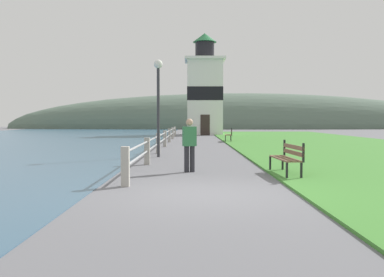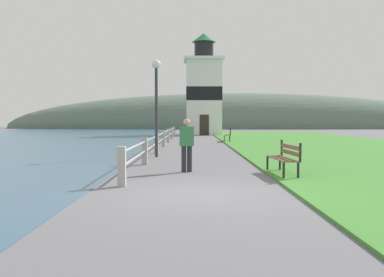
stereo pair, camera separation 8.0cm
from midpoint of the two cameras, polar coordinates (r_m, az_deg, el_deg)
name	(u,v)px [view 2 (the right image)]	position (r m, az deg, el deg)	size (l,w,h in m)	color
ground_plane	(202,194)	(8.85, 1.63, -7.44)	(160.00, 160.00, 0.00)	slate
grass_verge	(326,144)	(27.27, 17.46, -0.72)	(12.00, 51.83, 0.06)	#428433
seawall_railing	(164,137)	(23.96, -3.62, 0.17)	(0.18, 28.55, 0.92)	#A8A399
park_bench_near	(286,156)	(11.94, 12.60, -2.29)	(0.57, 1.85, 0.94)	brown
park_bench_midway	(229,134)	(29.47, 5.06, 0.61)	(0.60, 1.77, 0.94)	brown
lighthouse	(205,91)	(43.23, 1.76, 6.30)	(3.98, 3.98, 10.16)	white
person_strolling	(188,143)	(12.43, -0.41, -0.63)	(0.42, 0.30, 1.56)	#28282D
lamp_post	(157,90)	(17.53, -4.53, 6.49)	(0.36, 0.36, 3.96)	#333338
distant_hillside	(241,128)	(73.74, 6.53, 1.35)	(80.00, 16.00, 12.00)	#566B5B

